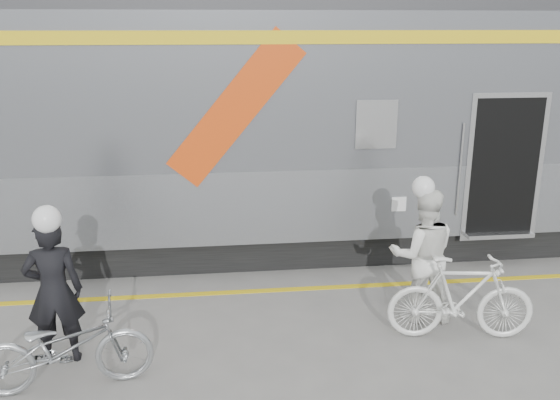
{
  "coord_description": "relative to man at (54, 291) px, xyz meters",
  "views": [
    {
      "loc": [
        -0.27,
        -5.48,
        3.62
      ],
      "look_at": [
        0.55,
        1.6,
        1.5
      ],
      "focal_mm": 38.0,
      "sensor_mm": 36.0,
      "label": 1
    }
  ],
  "objects": [
    {
      "name": "ground",
      "position": [
        2.03,
        -0.64,
        -0.84
      ],
      "size": [
        90.0,
        90.0,
        0.0
      ],
      "primitive_type": "plane",
      "color": "slate",
      "rests_on": "ground"
    },
    {
      "name": "train",
      "position": [
        3.9,
        3.56,
        1.22
      ],
      "size": [
        24.0,
        3.17,
        4.1
      ],
      "color": "black",
      "rests_on": "ground"
    },
    {
      "name": "safety_strip",
      "position": [
        2.03,
        1.51,
        -0.83
      ],
      "size": [
        24.0,
        0.12,
        0.01
      ],
      "primitive_type": "cube",
      "color": "yellow",
      "rests_on": "ground"
    },
    {
      "name": "man",
      "position": [
        0.0,
        0.0,
        0.0
      ],
      "size": [
        0.66,
        0.48,
        1.68
      ],
      "primitive_type": "imported",
      "rotation": [
        0.0,
        0.0,
        3.27
      ],
      "color": "black",
      "rests_on": "ground"
    },
    {
      "name": "bicycle_left",
      "position": [
        0.2,
        -0.55,
        -0.38
      ],
      "size": [
        1.82,
        0.84,
        0.92
      ],
      "primitive_type": "imported",
      "rotation": [
        0.0,
        0.0,
        1.7
      ],
      "color": "#9FA3A6",
      "rests_on": "ground"
    },
    {
      "name": "woman",
      "position": [
        4.32,
        0.51,
        0.02
      ],
      "size": [
        0.92,
        0.76,
        1.72
      ],
      "primitive_type": "imported",
      "rotation": [
        0.0,
        0.0,
        3.0
      ],
      "color": "white",
      "rests_on": "ground"
    },
    {
      "name": "bicycle_right",
      "position": [
        4.62,
        -0.04,
        -0.32
      ],
      "size": [
        1.78,
        0.72,
        1.04
      ],
      "primitive_type": "imported",
      "rotation": [
        0.0,
        0.0,
        1.43
      ],
      "color": "white",
      "rests_on": "ground"
    },
    {
      "name": "helmet_man",
      "position": [
        0.0,
        0.0,
        0.98
      ],
      "size": [
        0.29,
        0.29,
        0.29
      ],
      "primitive_type": "sphere",
      "color": "white",
      "rests_on": "man"
    },
    {
      "name": "helmet_woman",
      "position": [
        4.32,
        0.51,
        1.01
      ],
      "size": [
        0.27,
        0.27,
        0.27
      ],
      "primitive_type": "sphere",
      "color": "white",
      "rests_on": "woman"
    }
  ]
}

